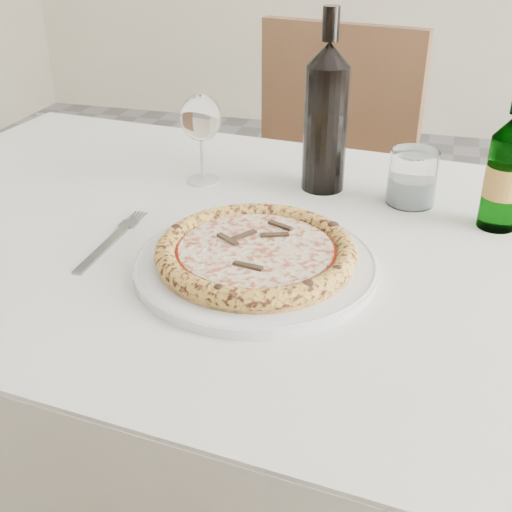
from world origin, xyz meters
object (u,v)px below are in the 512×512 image
(plate, at_px, (256,263))
(beer_bottle, at_px, (505,173))
(chair_far, at_px, (319,184))
(pizza, at_px, (256,252))
(tumbler, at_px, (412,181))
(wine_glass, at_px, (201,120))
(dining_table, at_px, (274,287))
(wine_bottle, at_px, (326,116))

(plate, bearing_deg, beer_bottle, 35.67)
(chair_far, relative_size, pizza, 3.42)
(tumbler, bearing_deg, wine_glass, -178.87)
(dining_table, bearing_deg, chair_far, 95.30)
(beer_bottle, bearing_deg, wine_bottle, 164.67)
(plate, distance_m, wine_bottle, 0.33)
(chair_far, distance_m, plate, 0.89)
(dining_table, height_order, tumbler, tumbler)
(tumbler, bearing_deg, beer_bottle, -22.69)
(chair_far, bearing_deg, plate, -85.31)
(chair_far, xyz_separation_m, beer_bottle, (0.39, -0.63, 0.31))
(wine_bottle, bearing_deg, plate, -96.09)
(pizza, xyz_separation_m, beer_bottle, (0.32, 0.23, 0.06))
(pizza, relative_size, wine_glass, 1.73)
(plate, relative_size, beer_bottle, 1.50)
(plate, height_order, beer_bottle, beer_bottle)
(wine_glass, bearing_deg, plate, -57.31)
(dining_table, distance_m, beer_bottle, 0.39)
(pizza, xyz_separation_m, wine_glass, (-0.18, 0.28, 0.09))
(pizza, relative_size, beer_bottle, 1.23)
(dining_table, bearing_deg, wine_bottle, 81.00)
(plate, relative_size, wine_glass, 2.11)
(chair_far, xyz_separation_m, tumbler, (0.26, -0.58, 0.26))
(dining_table, height_order, pizza, pizza)
(plate, bearing_deg, pizza, 147.99)
(pizza, height_order, beer_bottle, beer_bottle)
(pizza, bearing_deg, plate, -32.01)
(chair_far, relative_size, plate, 2.81)
(wine_glass, bearing_deg, tumbler, 1.13)
(dining_table, xyz_separation_m, wine_glass, (-0.18, 0.18, 0.20))
(dining_table, distance_m, plate, 0.14)
(beer_bottle, height_order, wine_bottle, wine_bottle)
(chair_far, relative_size, wine_bottle, 3.10)
(pizza, height_order, wine_glass, wine_glass)
(plate, bearing_deg, wine_bottle, 83.91)
(dining_table, relative_size, chair_far, 1.63)
(beer_bottle, bearing_deg, plate, -144.33)
(pizza, distance_m, beer_bottle, 0.40)
(plate, bearing_deg, dining_table, 90.00)
(beer_bottle, bearing_deg, tumbler, 157.31)
(wine_glass, xyz_separation_m, tumbler, (0.36, 0.01, -0.07))
(chair_far, bearing_deg, tumbler, -66.15)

